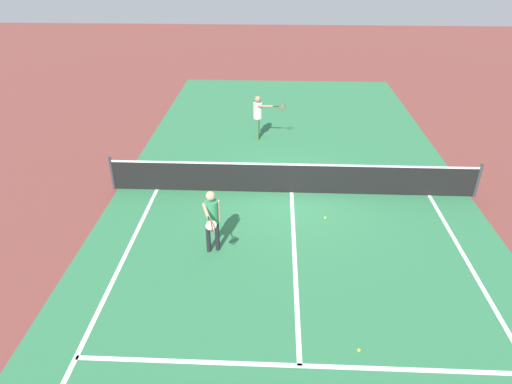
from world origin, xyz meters
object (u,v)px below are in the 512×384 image
tennis_ball_near_net (325,218)px  player_far (259,113)px  tennis_ball_mid_court (359,350)px  player_near (212,215)px  net (292,178)px

tennis_ball_near_net → player_far: bearing=110.2°
player_far → tennis_ball_mid_court: bearing=-77.4°
player_near → tennis_ball_near_net: bearing=29.1°
net → tennis_ball_near_net: 1.75m
net → player_far: (-1.17, 4.15, 0.55)m
player_near → tennis_ball_mid_court: size_ratio=25.15×
player_near → tennis_ball_near_net: 3.43m
player_near → tennis_ball_mid_court: (3.10, -2.98, -1.00)m
net → tennis_ball_mid_court: size_ratio=165.71×
net → player_near: 3.67m
net → tennis_ball_mid_court: 6.14m
tennis_ball_mid_court → tennis_ball_near_net: bearing=92.8°
player_far → tennis_ball_near_net: player_far is taller
player_near → tennis_ball_near_net: (2.87, 1.60, -1.00)m
player_far → net: bearing=-74.3°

